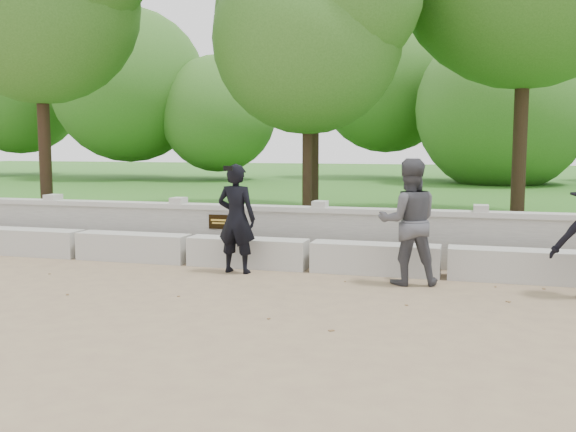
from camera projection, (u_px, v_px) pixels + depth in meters
The scene contains 9 objects.
ground at pixel (130, 289), 8.52m from camera, with size 80.00×80.00×0.00m, color #927C59.
lawn at pixel (336, 196), 21.91m from camera, with size 40.00×22.00×0.25m, color #2B601A.
concrete_bench at pixel (189, 250), 10.32m from camera, with size 11.90×0.45×0.45m.
parapet_wall at pixel (206, 229), 10.96m from camera, with size 12.50×0.35×0.90m.
man_main at pixel (236, 219), 9.52m from camera, with size 0.62×0.56×1.63m.
visitor_left at pixel (409, 222), 8.74m from camera, with size 0.98×0.84×1.73m.
tree_near_right at pixel (308, 24), 12.83m from camera, with size 3.84×3.84×5.98m.
shrub_b at pixel (406, 216), 12.12m from camera, with size 0.34×0.27×0.61m, color green.
shrub_d at pixel (234, 203), 14.34m from camera, with size 0.38×0.34×0.69m, color green.
Camera 1 is at (4.27, -7.49, 1.93)m, focal length 40.00 mm.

